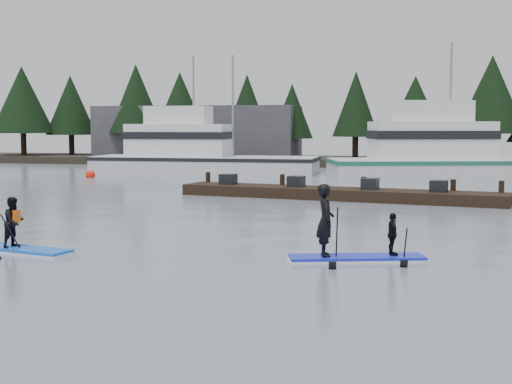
% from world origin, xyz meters
% --- Properties ---
extents(ground, '(160.00, 160.00, 0.00)m').
position_xyz_m(ground, '(0.00, 0.00, 0.00)').
color(ground, gray).
rests_on(ground, ground).
extents(far_shore, '(70.00, 8.00, 0.60)m').
position_xyz_m(far_shore, '(0.00, 42.00, 0.30)').
color(far_shore, '#2D281E').
rests_on(far_shore, ground).
extents(treeline, '(60.00, 4.00, 8.00)m').
position_xyz_m(treeline, '(0.00, 42.00, 0.00)').
color(treeline, black).
rests_on(treeline, ground).
extents(waterfront_building, '(18.00, 6.00, 5.00)m').
position_xyz_m(waterfront_building, '(-14.00, 44.00, 2.50)').
color(waterfront_building, '#4C4C51').
rests_on(waterfront_building, ground).
extents(fishing_boat_large, '(15.73, 4.64, 9.06)m').
position_xyz_m(fishing_boat_large, '(-9.70, 30.30, 0.67)').
color(fishing_boat_large, silver).
rests_on(fishing_boat_large, ground).
extents(fishing_boat_medium, '(16.72, 8.81, 9.35)m').
position_xyz_m(fishing_boat_medium, '(7.54, 27.92, 0.68)').
color(fishing_boat_medium, silver).
rests_on(fishing_boat_medium, ground).
extents(floating_dock, '(15.07, 4.64, 0.50)m').
position_xyz_m(floating_dock, '(1.82, 14.72, 0.25)').
color(floating_dock, black).
rests_on(floating_dock, ground).
extents(buoy_b, '(0.60, 0.60, 0.60)m').
position_xyz_m(buoy_b, '(-4.81, 20.20, 0.00)').
color(buoy_b, '#FB1F0C').
rests_on(buoy_b, ground).
extents(buoy_a, '(0.61, 0.61, 0.61)m').
position_xyz_m(buoy_a, '(-15.06, 24.43, 0.00)').
color(buoy_a, '#FB1F0C').
rests_on(buoy_a, ground).
extents(paddleboard_solo, '(3.46, 1.55, 1.89)m').
position_xyz_m(paddleboard_solo, '(-5.14, -0.56, 0.49)').
color(paddleboard_solo, blue).
rests_on(paddleboard_solo, ground).
extents(paddleboard_duo, '(3.47, 1.72, 2.46)m').
position_xyz_m(paddleboard_duo, '(3.67, 0.14, 0.65)').
color(paddleboard_duo, '#1625D5').
rests_on(paddleboard_duo, ground).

